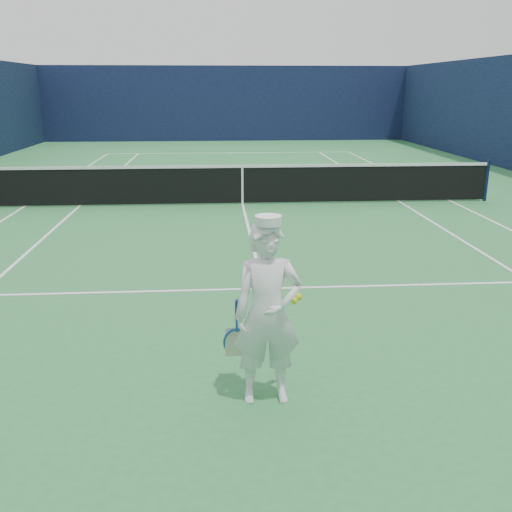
{
  "coord_description": "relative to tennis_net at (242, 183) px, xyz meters",
  "views": [
    {
      "loc": [
        -0.69,
        -14.36,
        2.89
      ],
      "look_at": [
        -0.23,
        -8.0,
        0.99
      ],
      "focal_mm": 40.0,
      "sensor_mm": 36.0,
      "label": 1
    }
  ],
  "objects": [
    {
      "name": "tennis_net",
      "position": [
        0.0,
        0.0,
        0.0
      ],
      "size": [
        12.88,
        0.09,
        1.07
      ],
      "color": "#141E4C",
      "rests_on": "ground"
    },
    {
      "name": "court_markings",
      "position": [
        0.0,
        0.0,
        -0.55
      ],
      "size": [
        11.03,
        23.83,
        0.01
      ],
      "color": "white",
      "rests_on": "ground"
    },
    {
      "name": "tennis_player",
      "position": [
        -0.23,
        -9.5,
        0.32
      ],
      "size": [
        0.77,
        0.46,
        1.8
      ],
      "rotation": [
        0.0,
        0.0,
        0.03
      ],
      "color": "white",
      "rests_on": "ground"
    },
    {
      "name": "ground",
      "position": [
        0.0,
        0.0,
        -0.55
      ],
      "size": [
        80.0,
        80.0,
        0.0
      ],
      "primitive_type": "plane",
      "color": "#2C753D",
      "rests_on": "ground"
    },
    {
      "name": "windscreen_fence",
      "position": [
        0.0,
        0.0,
        1.45
      ],
      "size": [
        20.12,
        36.12,
        4.0
      ],
      "color": "#0E1636",
      "rests_on": "ground"
    }
  ]
}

